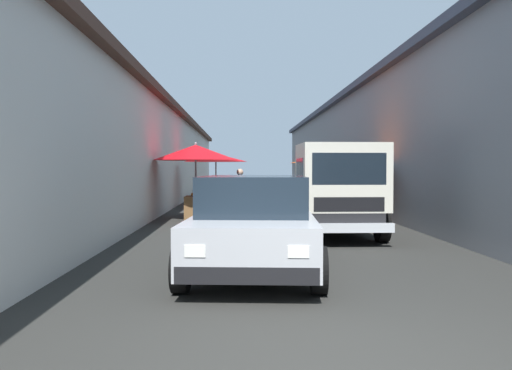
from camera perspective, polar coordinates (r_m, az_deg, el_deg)
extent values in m
plane|color=#282826|center=(17.53, 1.21, -3.30)|extent=(90.00, 90.00, 0.00)
cube|color=silver|center=(20.61, -18.98, 2.66)|extent=(49.50, 7.00, 3.80)
cube|color=#4C3328|center=(20.74, -19.04, 8.25)|extent=(49.80, 7.50, 0.24)
cube|color=gray|center=(21.23, 20.16, 3.57)|extent=(49.50, 7.00, 4.51)
cube|color=#383D4C|center=(21.43, 20.23, 9.93)|extent=(49.80, 7.50, 0.24)
cylinder|color=#9E9EA3|center=(16.26, -6.51, 0.32)|extent=(0.06, 0.06, 2.28)
cone|color=red|center=(16.26, -6.52, 3.51)|extent=(2.58, 2.58, 0.47)
sphere|color=#9E9EA3|center=(16.27, -6.53, 4.48)|extent=(0.07, 0.07, 0.07)
cube|color=brown|center=(16.39, -6.28, -2.43)|extent=(0.79, 0.78, 0.71)
sphere|color=orange|center=(16.39, -6.65, -1.03)|extent=(0.09, 0.09, 0.09)
sphere|color=orange|center=(16.64, -6.87, -0.99)|extent=(0.09, 0.09, 0.09)
sphere|color=orange|center=(16.37, -6.30, -1.04)|extent=(0.09, 0.09, 0.09)
cylinder|color=#9E9EA3|center=(21.95, -4.34, 0.57)|extent=(0.06, 0.06, 2.17)
cone|color=red|center=(21.95, -4.35, 2.97)|extent=(2.61, 2.61, 0.33)
sphere|color=#9E9EA3|center=(21.95, -4.35, 3.50)|extent=(0.07, 0.07, 0.07)
cube|color=#9E7547|center=(22.21, -3.84, -1.26)|extent=(0.71, 0.72, 0.74)
sphere|color=orange|center=(22.08, -4.25, -0.21)|extent=(0.09, 0.09, 0.09)
sphere|color=orange|center=(22.00, -3.38, -0.07)|extent=(0.09, 0.09, 0.09)
sphere|color=orange|center=(22.27, -3.56, -0.19)|extent=(0.09, 0.09, 0.09)
sphere|color=orange|center=(22.20, -3.50, -0.19)|extent=(0.09, 0.09, 0.09)
cylinder|color=#9E9EA3|center=(15.87, 8.81, -0.20)|extent=(0.06, 0.06, 2.02)
cone|color=#D84C14|center=(15.86, 8.82, 2.90)|extent=(2.86, 2.86, 0.30)
sphere|color=#9E9EA3|center=(15.86, 8.82, 3.59)|extent=(0.07, 0.07, 0.07)
cube|color=brown|center=(16.01, 9.03, -2.36)|extent=(0.72, 0.61, 0.81)
sphere|color=orange|center=(15.89, 8.93, -0.78)|extent=(0.09, 0.09, 0.09)
sphere|color=orange|center=(16.16, 9.05, -0.73)|extent=(0.09, 0.09, 0.09)
sphere|color=orange|center=(16.15, 9.56, -0.74)|extent=(0.09, 0.09, 0.09)
sphere|color=orange|center=(15.86, 8.41, -0.78)|extent=(0.09, 0.09, 0.09)
sphere|color=orange|center=(15.87, 9.71, -0.78)|extent=(0.09, 0.09, 0.09)
sphere|color=orange|center=(15.98, 8.59, -0.57)|extent=(0.09, 0.09, 0.09)
cube|color=#ADAFB5|center=(7.94, -0.21, -5.40)|extent=(4.01, 1.99, 0.64)
cube|color=#19232D|center=(8.04, -0.17, -1.02)|extent=(2.44, 1.67, 0.56)
cube|color=black|center=(6.09, -1.00, -9.71)|extent=(0.22, 1.65, 0.20)
cube|color=silver|center=(6.02, 4.59, -7.16)|extent=(0.08, 0.24, 0.14)
cube|color=silver|center=(6.09, -6.57, -7.06)|extent=(0.08, 0.24, 0.14)
cylinder|color=black|center=(6.69, 6.76, -9.13)|extent=(0.61, 0.24, 0.60)
cylinder|color=black|center=(6.77, -8.09, -8.99)|extent=(0.61, 0.24, 0.60)
cylinder|color=black|center=(9.30, 5.48, -6.02)|extent=(0.61, 0.24, 0.60)
cylinder|color=black|center=(9.36, -5.15, -5.97)|extent=(0.61, 0.24, 0.60)
cube|color=black|center=(12.90, 7.67, -2.94)|extent=(4.82, 1.54, 0.36)
cube|color=beige|center=(11.25, 9.17, 0.85)|extent=(1.56, 1.77, 1.40)
cube|color=#19232D|center=(10.53, 9.99, 1.73)|extent=(0.08, 1.47, 0.63)
cube|color=#19232D|center=(11.25, 9.17, 1.74)|extent=(1.07, 1.79, 0.45)
cube|color=black|center=(10.55, 9.99, -2.05)|extent=(0.08, 1.40, 0.28)
cube|color=silver|center=(10.51, 10.07, -4.58)|extent=(0.15, 1.75, 0.18)
cube|color=gray|center=(13.84, 10.42, -0.84)|extent=(3.16, 0.11, 0.50)
cube|color=gray|center=(13.56, 3.63, -0.87)|extent=(3.16, 0.11, 0.50)
cube|color=gray|center=(15.21, 6.08, -0.58)|extent=(0.09, 1.65, 0.50)
cylinder|color=black|center=(11.53, 13.42, -4.24)|extent=(0.72, 0.23, 0.72)
cylinder|color=black|center=(11.17, 4.73, -4.39)|extent=(0.72, 0.23, 0.72)
cylinder|color=black|center=(14.49, 10.06, -2.98)|extent=(0.72, 0.23, 0.72)
cylinder|color=black|center=(14.21, 3.14, -3.05)|extent=(0.72, 0.23, 0.72)
cylinder|color=navy|center=(16.51, -1.89, -2.29)|extent=(0.14, 0.14, 0.76)
cylinder|color=navy|center=(16.64, -1.58, -2.25)|extent=(0.14, 0.14, 0.76)
cube|color=#33518C|center=(16.54, -1.74, 0.04)|extent=(0.48, 0.42, 0.57)
sphere|color=tan|center=(16.54, -1.74, 1.40)|extent=(0.21, 0.21, 0.21)
cylinder|color=#33518C|center=(16.32, -2.28, 0.11)|extent=(0.08, 0.08, 0.52)
cylinder|color=#33518C|center=(16.77, -1.21, 0.16)|extent=(0.08, 0.08, 0.52)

